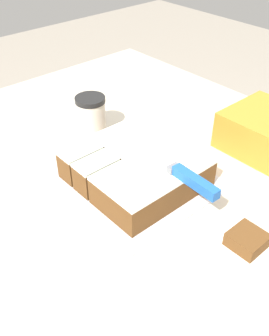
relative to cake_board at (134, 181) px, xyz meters
The scene contains 7 objects.
countertop 0.48m from the cake_board, 71.61° to the left, with size 1.40×1.10×0.95m.
cake_board is the anchor object (origin of this frame).
cake 0.04m from the cake_board, 41.49° to the left, with size 0.28×0.26×0.07m.
knife 0.15m from the cake_board, ahead, with size 0.32×0.04×0.02m.
coffee_cup 0.26m from the cake_board, 166.39° to the left, with size 0.08×0.08×0.11m.
paper_napkin 0.30m from the cake_board, ahead, with size 0.12×0.12×0.01m.
brownie 0.30m from the cake_board, ahead, with size 0.07×0.07×0.03m.
Camera 1 is at (0.54, -0.52, 1.54)m, focal length 42.00 mm.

